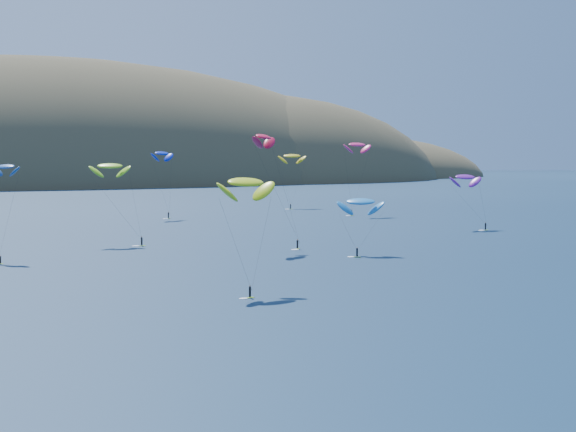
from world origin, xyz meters
The scene contains 10 objects.
island centered at (39.40, 562.36, -10.74)m, with size 730.00×300.00×210.00m.
kitesurfer_2 centered at (-18.42, 52.85, 16.86)m, with size 10.54×11.10×19.62m.
kitesurfer_3 centered at (-24.36, 126.44, 18.32)m, with size 10.85×12.02×20.90m.
kitesurfer_4 centered at (6.94, 195.10, 21.30)m, with size 9.82×8.67×23.85m.
kitesurfer_5 centered at (20.34, 85.35, 11.08)m, with size 10.43×10.48×13.75m.
kitesurfer_6 centered at (75.69, 123.33, 14.61)m, with size 9.84×10.16×17.36m.
kitesurfer_8 centered at (72.33, 180.51, 24.31)m, with size 10.07×6.15×27.16m.
kitesurfer_9 centered at (5.14, 102.61, 24.98)m, with size 11.36×10.43×27.50m.
kitesurfer_10 centered at (-49.27, 108.35, 18.62)m, with size 6.83×13.20×20.52m.
kitesurfer_11 centered at (67.78, 225.05, 20.29)m, with size 11.97×14.93×23.25m.
Camera 1 is at (-63.51, -63.86, 21.37)m, focal length 50.00 mm.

